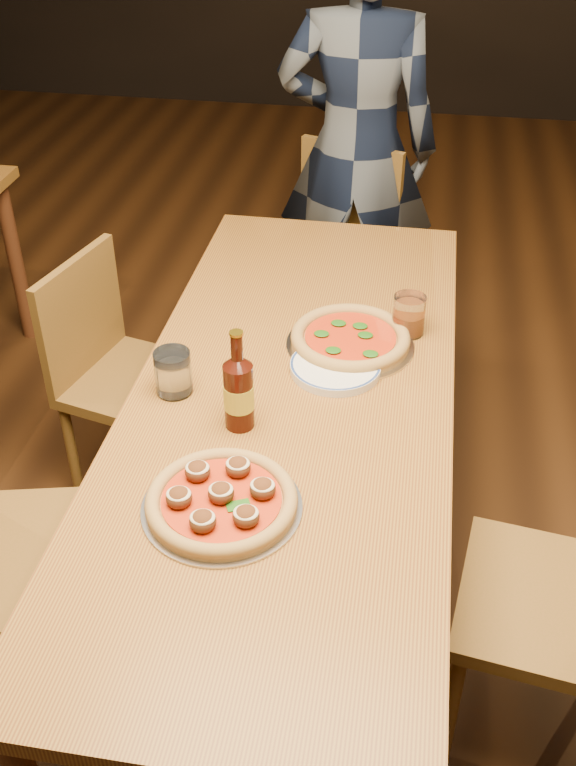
% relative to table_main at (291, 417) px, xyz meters
% --- Properties ---
extents(ground, '(9.00, 9.00, 0.00)m').
position_rel_table_main_xyz_m(ground, '(0.00, 0.00, -0.68)').
color(ground, black).
extents(table_main, '(0.80, 2.00, 0.75)m').
position_rel_table_main_xyz_m(table_main, '(0.00, 0.00, 0.00)').
color(table_main, brown).
rests_on(table_main, ground).
extents(chair_main_nw, '(0.55, 0.55, 0.97)m').
position_rel_table_main_xyz_m(chair_main_nw, '(-0.58, -0.40, -0.19)').
color(chair_main_nw, brown).
rests_on(chair_main_nw, ground).
extents(chair_main_sw, '(0.48, 0.48, 0.86)m').
position_rel_table_main_xyz_m(chair_main_sw, '(-0.56, 0.41, -0.25)').
color(chair_main_sw, brown).
rests_on(chair_main_sw, ground).
extents(chair_main_e, '(0.49, 0.49, 0.92)m').
position_rel_table_main_xyz_m(chair_main_e, '(0.67, -0.31, -0.22)').
color(chair_main_e, brown).
rests_on(chair_main_e, ground).
extents(chair_end, '(0.53, 0.53, 0.90)m').
position_rel_table_main_xyz_m(chair_end, '(-0.06, 1.27, -0.23)').
color(chair_end, brown).
rests_on(chair_end, ground).
extents(pizza_meatball, '(0.34, 0.34, 0.06)m').
position_rel_table_main_xyz_m(pizza_meatball, '(-0.08, -0.42, 0.10)').
color(pizza_meatball, '#B7B7BF').
rests_on(pizza_meatball, table_main).
extents(pizza_margherita, '(0.34, 0.34, 0.05)m').
position_rel_table_main_xyz_m(pizza_margherita, '(0.12, 0.24, 0.09)').
color(pizza_margherita, '#B7B7BF').
rests_on(pizza_margherita, table_main).
extents(plate_stack, '(0.24, 0.24, 0.02)m').
position_rel_table_main_xyz_m(plate_stack, '(0.10, 0.12, 0.08)').
color(plate_stack, white).
rests_on(plate_stack, table_main).
extents(beer_bottle, '(0.07, 0.07, 0.25)m').
position_rel_table_main_xyz_m(beer_bottle, '(-0.10, -0.14, 0.16)').
color(beer_bottle, black).
rests_on(beer_bottle, table_main).
extents(water_glass, '(0.09, 0.09, 0.11)m').
position_rel_table_main_xyz_m(water_glass, '(-0.29, -0.04, 0.13)').
color(water_glass, white).
rests_on(water_glass, table_main).
extents(amber_glass, '(0.09, 0.09, 0.11)m').
position_rel_table_main_xyz_m(amber_glass, '(0.27, 0.34, 0.13)').
color(amber_glass, '#924010').
rests_on(amber_glass, table_main).
extents(diner, '(0.62, 0.41, 1.69)m').
position_rel_table_main_xyz_m(diner, '(0.01, 1.45, 0.17)').
color(diner, black).
rests_on(diner, ground).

